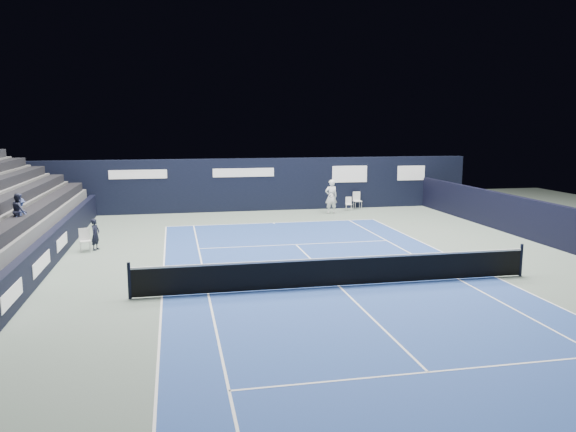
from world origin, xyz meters
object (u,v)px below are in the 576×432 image
Objects in this scene: folding_chair_back_b at (357,199)px; tennis_player at (331,197)px; folding_chair_back_a at (349,203)px; line_judge_chair at (85,238)px; tennis_net at (339,271)px.

tennis_player is (-2.04, -1.40, 0.38)m from folding_chair_back_b.
tennis_player reaches higher than folding_chair_back_b.
line_judge_chair is at bearing -137.41° from folding_chair_back_a.
tennis_net reaches higher than line_judge_chair.
line_judge_chair reaches higher than folding_chair_back_a.
folding_chair_back_b reaches higher than line_judge_chair.
tennis_player is at bearing -136.49° from folding_chair_back_a.
folding_chair_back_a is at bearing 14.58° from line_judge_chair.
line_judge_chair is (-13.80, -8.42, 0.07)m from folding_chair_back_a.
tennis_player is (-1.34, -0.85, 0.52)m from folding_chair_back_a.
tennis_net is 6.58× the size of tennis_player.
line_judge_chair is 14.59m from tennis_player.
tennis_net is at bearing -55.26° from line_judge_chair.
folding_chair_back_a is at bearing 32.32° from tennis_player.
folding_chair_back_a is 0.86× the size of line_judge_chair.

